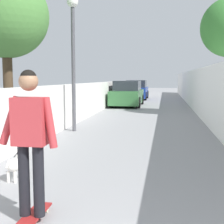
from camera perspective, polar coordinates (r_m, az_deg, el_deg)
name	(u,v)px	position (r m, az deg, el deg)	size (l,w,h in m)	color
ground_plane	(146,113)	(15.22, 6.28, -0.20)	(80.00, 80.00, 0.00)	gray
wall_left	(85,100)	(13.57, -4.94, 2.16)	(48.00, 0.30, 1.48)	silver
fence_right	(206,94)	(13.22, 16.86, 3.25)	(48.00, 0.30, 2.14)	white
tree_left_near	(6,17)	(9.92, -18.98, 16.23)	(2.50, 2.50, 4.72)	#473523
lamp_post	(73,39)	(10.03, -7.19, 13.10)	(0.36, 0.36, 4.23)	#4C4C51
skateboard	(32,217)	(3.98, -14.44, -18.16)	(0.80, 0.21, 0.08)	maroon
person_skateboarder	(30,132)	(3.68, -14.87, -3.50)	(0.23, 0.71, 1.71)	black
dog	(16,164)	(5.48, -17.34, -9.10)	(1.68, 1.04, 1.06)	white
car_near	(127,94)	(19.15, 2.86, 3.29)	(4.32, 1.80, 1.54)	#336B38
car_far	(136,90)	(25.30, 4.53, 3.99)	(4.07, 1.80, 1.54)	navy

